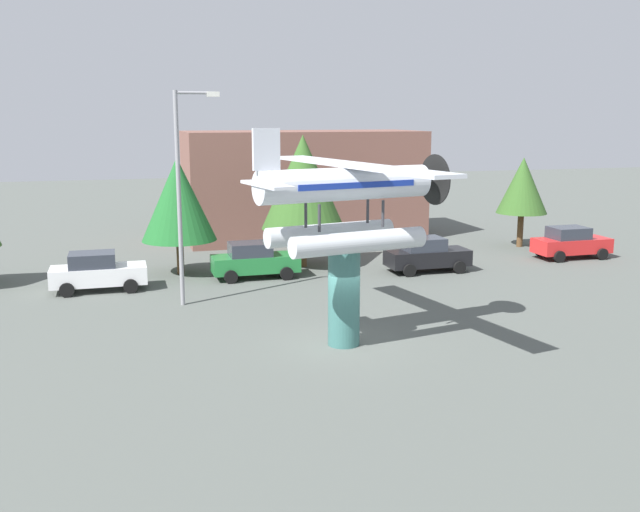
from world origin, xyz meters
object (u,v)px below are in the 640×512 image
(floatplane_monument, at_px, (348,198))
(car_near_white, at_px, (97,272))
(tree_far_east, at_px, (523,186))
(car_far_black, at_px, (426,255))
(car_mid_green, at_px, (254,260))
(tree_center_back, at_px, (303,182))
(car_distant_red, at_px, (571,243))
(storefront_building, at_px, (303,185))
(display_pedestal, at_px, (344,297))
(tree_east, at_px, (178,199))
(streetlight_primary, at_px, (183,184))

(floatplane_monument, bearing_deg, car_near_white, 118.02)
(tree_far_east, bearing_deg, car_far_black, -149.31)
(car_mid_green, bearing_deg, tree_center_back, 33.40)
(car_far_black, bearing_deg, car_distant_red, 6.37)
(car_distant_red, relative_size, storefront_building, 0.28)
(car_far_black, xyz_separation_m, tree_far_east, (8.37, 4.97, 2.81))
(car_mid_green, height_order, tree_far_east, tree_far_east)
(car_near_white, xyz_separation_m, car_distant_red, (25.13, 0.68, 0.00))
(car_mid_green, distance_m, car_far_black, 8.73)
(car_mid_green, bearing_deg, car_distant_red, 0.15)
(car_near_white, height_order, car_distant_red, same)
(car_near_white, height_order, car_far_black, same)
(car_mid_green, bearing_deg, storefront_building, 64.11)
(display_pedestal, distance_m, car_mid_green, 11.17)
(tree_east, bearing_deg, streetlight_primary, -92.56)
(storefront_building, relative_size, tree_east, 2.57)
(car_mid_green, xyz_separation_m, tree_far_east, (17.05, 3.99, 2.81))
(streetlight_primary, bearing_deg, car_far_black, 14.62)
(car_distant_red, relative_size, tree_center_back, 0.61)
(display_pedestal, bearing_deg, car_distant_red, 33.55)
(floatplane_monument, distance_m, storefront_building, 22.42)
(car_mid_green, relative_size, streetlight_primary, 0.48)
(floatplane_monument, distance_m, car_mid_green, 11.89)
(display_pedestal, bearing_deg, tree_east, 108.85)
(streetlight_primary, xyz_separation_m, storefront_building, (8.95, 15.10, -1.63))
(car_far_black, height_order, storefront_building, storefront_building)
(car_mid_green, distance_m, tree_far_east, 17.73)
(car_near_white, relative_size, car_mid_green, 1.00)
(car_near_white, relative_size, tree_center_back, 0.61)
(car_near_white, height_order, tree_east, tree_east)
(car_near_white, distance_m, storefront_building, 17.28)
(car_near_white, bearing_deg, display_pedestal, -51.40)
(car_far_black, distance_m, car_distant_red, 9.21)
(display_pedestal, distance_m, tree_center_back, 13.48)
(display_pedestal, bearing_deg, car_far_black, 52.94)
(display_pedestal, xyz_separation_m, streetlight_primary, (-4.69, 6.90, 3.34))
(car_distant_red, bearing_deg, tree_center_back, 172.60)
(tree_center_back, bearing_deg, display_pedestal, -98.50)
(car_mid_green, relative_size, tree_far_east, 0.78)
(display_pedestal, xyz_separation_m, car_far_black, (7.64, 10.11, -0.83))
(display_pedestal, relative_size, car_near_white, 0.81)
(car_near_white, xyz_separation_m, car_mid_green, (7.30, 0.64, 0.00))
(car_mid_green, xyz_separation_m, tree_center_back, (2.99, 1.97, 3.55))
(car_distant_red, xyz_separation_m, storefront_building, (-12.53, 10.87, 2.54))
(display_pedestal, distance_m, storefront_building, 22.47)
(car_distant_red, bearing_deg, storefront_building, 139.08)
(car_far_black, relative_size, tree_far_east, 0.78)
(storefront_building, bearing_deg, car_far_black, -74.11)
(car_distant_red, height_order, tree_east, tree_east)
(tree_east, bearing_deg, tree_center_back, 0.93)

